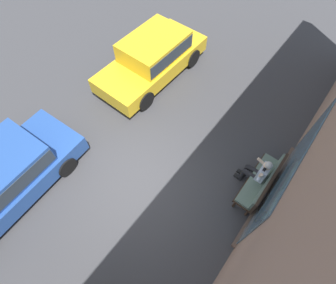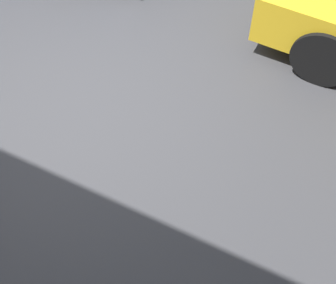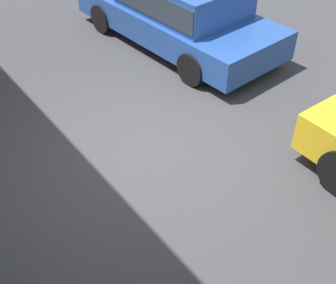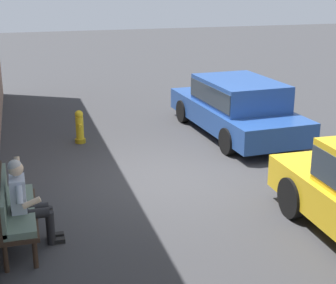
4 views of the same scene
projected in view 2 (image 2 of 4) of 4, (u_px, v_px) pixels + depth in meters
The scene contains 1 object.
ground_plane at pixel (67, 108), 5.46m from camera, with size 60.00×60.00×0.00m, color #38383A.
Camera 2 is at (-2.48, 2.60, 4.26)m, focal length 55.00 mm.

